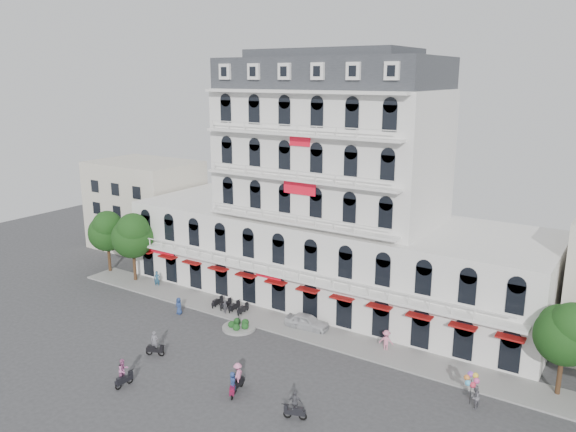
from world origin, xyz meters
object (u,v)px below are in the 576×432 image
Objects in this scene: parked_car at (307,322)px; rider_southwest at (123,372)px; balloon_vendor at (474,391)px; rider_east at (233,384)px; rider_west at (155,345)px; rider_northeast at (295,405)px; rider_center at (238,376)px.

parked_car is 17.63m from rider_southwest.
balloon_vendor is (16.71, -4.45, 0.53)m from parked_car.
rider_southwest is 8.59m from rider_east.
balloon_vendor is (23.26, 11.90, 0.06)m from rider_southwest.
parked_car is 14.17m from rider_west.
rider_northeast is (5.50, 0.02, 0.14)m from rider_east.
parked_car is 1.74× the size of balloon_vendor.
rider_center is at bearing -57.84° from rider_southwest.
rider_northeast is at bearing -26.47° from rider_west.
rider_southwest is 1.03× the size of rider_center.
parked_car is 1.97× the size of rider_northeast.
rider_northeast is 0.96× the size of rider_center.
rider_center reaches higher than rider_east.
rider_east is 5.50m from rider_northeast.
rider_northeast is (13.30, 3.60, -0.14)m from rider_southwest.
parked_car is at bearing -19.35° from rider_southwest.
parked_car is 1.84× the size of rider_southwest.
rider_east is (7.80, 3.58, -0.28)m from rider_southwest.
parked_car is 1.91× the size of rider_west.
rider_east is at bearing -19.79° from rider_northeast.
rider_southwest is 26.13m from balloon_vendor.
rider_southwest is 0.95× the size of balloon_vendor.
parked_car is at bearing 32.81° from rider_west.
rider_east is at bearing -29.23° from rider_west.
rider_center is 0.92× the size of balloon_vendor.
rider_southwest is at bearing -4.85° from rider_northeast.
parked_car is 2.20× the size of rider_east.
rider_west is 1.03× the size of rider_northeast.
rider_east is 0.86× the size of rider_center.
rider_west is at bearing -24.56° from rider_northeast.
rider_west is 14.98m from rider_northeast.
rider_northeast is 5.68m from rider_center.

